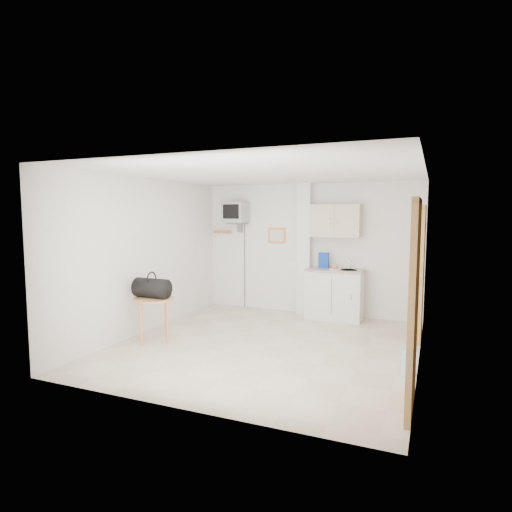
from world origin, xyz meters
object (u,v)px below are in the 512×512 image
at_px(round_table, 154,304).
at_px(duffel_bag, 152,288).
at_px(water_bottle, 406,363).
at_px(crt_television, 236,213).

height_order(round_table, duffel_bag, duffel_bag).
bearing_deg(duffel_bag, water_bottle, 0.98).
bearing_deg(crt_television, round_table, -94.62).
relative_size(crt_television, duffel_bag, 3.95).
height_order(crt_television, round_table, crt_television).
bearing_deg(water_bottle, round_table, 179.86).
relative_size(round_table, water_bottle, 1.94).
xyz_separation_m(round_table, duffel_bag, (-0.02, 0.00, 0.24)).
height_order(duffel_bag, water_bottle, duffel_bag).
relative_size(crt_television, round_table, 3.24).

